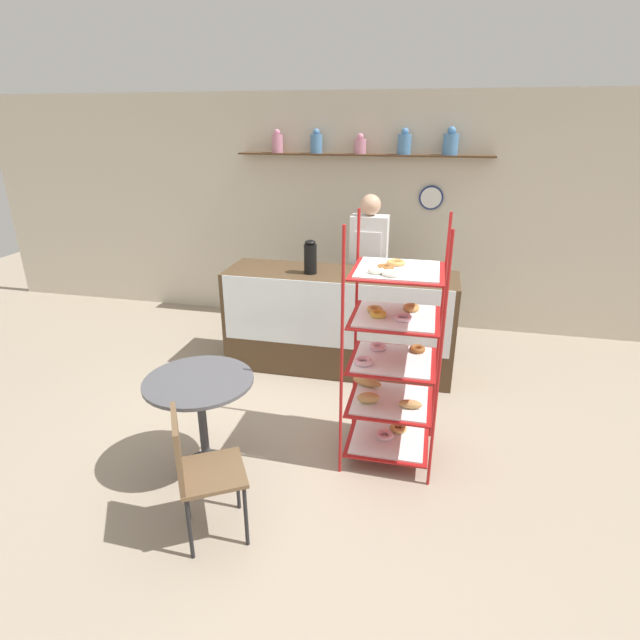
{
  "coord_description": "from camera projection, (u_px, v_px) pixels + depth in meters",
  "views": [
    {
      "loc": [
        0.85,
        -3.23,
        2.38
      ],
      "look_at": [
        0.0,
        0.47,
        0.86
      ],
      "focal_mm": 28.0,
      "sensor_mm": 36.0,
      "label": 1
    }
  ],
  "objects": [
    {
      "name": "cafe_table",
      "position": [
        201.0,
        403.0,
        3.46
      ],
      "size": [
        0.75,
        0.75,
        0.75
      ],
      "color": "#262628",
      "rests_on": "ground_plane"
    },
    {
      "name": "donut_tray_counter",
      "position": [
        394.0,
        273.0,
        4.77
      ],
      "size": [
        0.47,
        0.26,
        0.05
      ],
      "color": "silver",
      "rests_on": "display_counter"
    },
    {
      "name": "display_counter",
      "position": [
        339.0,
        321.0,
        5.01
      ],
      "size": [
        2.26,
        0.66,
        1.01
      ],
      "color": "#4C3823",
      "rests_on": "ground_plane"
    },
    {
      "name": "person_worker",
      "position": [
        368.0,
        268.0,
        5.27
      ],
      "size": [
        0.38,
        0.23,
        1.7
      ],
      "color": "#282833",
      "rests_on": "ground_plane"
    },
    {
      "name": "ground_plane",
      "position": [
        307.0,
        441.0,
        3.99
      ],
      "size": [
        14.0,
        14.0,
        0.0
      ],
      "primitive_type": "plane",
      "color": "gray"
    },
    {
      "name": "coffee_carafe",
      "position": [
        310.0,
        257.0,
        4.75
      ],
      "size": [
        0.12,
        0.12,
        0.33
      ],
      "color": "black",
      "rests_on": "display_counter"
    },
    {
      "name": "cafe_chair",
      "position": [
        196.0,
        465.0,
        2.89
      ],
      "size": [
        0.52,
        0.52,
        0.86
      ],
      "rotation": [
        0.0,
        0.0,
        8.39
      ],
      "color": "black",
      "rests_on": "ground_plane"
    },
    {
      "name": "back_wall",
      "position": [
        362.0,
        212.0,
        5.96
      ],
      "size": [
        10.0,
        0.3,
        2.7
      ],
      "color": "beige",
      "rests_on": "ground_plane"
    },
    {
      "name": "pastry_rack",
      "position": [
        391.0,
        359.0,
        3.56
      ],
      "size": [
        0.65,
        0.62,
        1.81
      ],
      "color": "#A51919",
      "rests_on": "ground_plane"
    }
  ]
}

